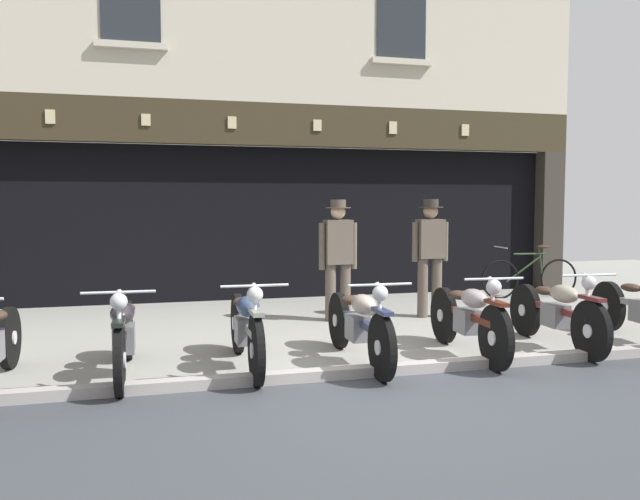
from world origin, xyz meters
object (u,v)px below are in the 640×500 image
motorcycle_center_right (468,317)px  salesman_left (338,254)px  motorcycle_left (124,333)px  motorcycle_right (557,311)px  leaning_bicycle (530,276)px  motorcycle_center (359,323)px  advert_board_near (393,204)px  shopkeeper_center (430,251)px  motorcycle_center_left (246,326)px

motorcycle_center_right → salesman_left: salesman_left is taller
motorcycle_left → motorcycle_right: (4.73, -0.04, 0.01)m
motorcycle_left → motorcycle_center_right: bearing=179.9°
salesman_left → motorcycle_left: bearing=36.4°
motorcycle_center_right → leaning_bicycle: size_ratio=1.12×
motorcycle_center → salesman_left: bearing=-100.9°
motorcycle_center_right → leaning_bicycle: motorcycle_center_right is taller
leaning_bicycle → motorcycle_center: bearing=135.7°
advert_board_near → leaning_bicycle: (2.10, -1.17, -1.25)m
motorcycle_left → motorcycle_center: motorcycle_center is taller
motorcycle_center_right → shopkeeper_center: 2.48m
motorcycle_left → motorcycle_right: bearing=-178.6°
motorcycle_left → motorcycle_center_left: 1.17m
motorcycle_center → salesman_left: size_ratio=1.23×
motorcycle_center → advert_board_near: advert_board_near is taller
shopkeeper_center → salesman_left: bearing=-3.5°
motorcycle_center → motorcycle_left: bearing=-1.9°
advert_board_near → leaning_bicycle: 2.71m
motorcycle_center_left → motorcycle_center: motorcycle_center_left is taller
motorcycle_left → motorcycle_center: (2.32, -0.12, 0.00)m
motorcycle_center_left → motorcycle_center_right: bearing=178.3°
leaning_bicycle → advert_board_near: bearing=66.9°
motorcycle_center → leaning_bicycle: size_ratio=1.17×
motorcycle_right → salesman_left: (-1.89, 2.32, 0.52)m
motorcycle_center_right → motorcycle_right: motorcycle_center_right is taller
advert_board_near → motorcycle_center_left: bearing=-126.2°
motorcycle_center_right → motorcycle_right: 1.16m
salesman_left → motorcycle_right: bearing=126.7°
salesman_left → leaning_bicycle: 4.13m
motorcycle_left → motorcycle_center_left: size_ratio=0.99×
motorcycle_right → leaning_bicycle: size_ratio=1.13×
motorcycle_left → leaning_bicycle: bearing=-150.3°
motorcycle_right → shopkeeper_center: (-0.53, 2.25, 0.53)m
motorcycle_center → salesman_left: (0.51, 2.40, 0.52)m
motorcycle_left → leaning_bicycle: (6.72, 3.53, -0.05)m
advert_board_near → motorcycle_left: bearing=-134.5°
motorcycle_center → leaning_bicycle: 5.72m
salesman_left → shopkeeper_center: (1.37, -0.07, 0.01)m
shopkeeper_center → motorcycle_center: bearing=50.7°
salesman_left → advert_board_near: advert_board_near is taller
motorcycle_center_left → salesman_left: size_ratio=1.19×
motorcycle_center → advert_board_near: size_ratio=2.35×
motorcycle_right → leaning_bicycle: same height
motorcycle_right → shopkeeper_center: bearing=-72.9°
motorcycle_right → motorcycle_left: bearing=3.5°
motorcycle_center_right → shopkeeper_center: bearing=-101.2°
shopkeeper_center → advert_board_near: advert_board_near is taller
motorcycle_center → shopkeeper_center: (1.87, 2.33, 0.53)m
motorcycle_left → salesman_left: 3.68m
motorcycle_center → motorcycle_center_right: size_ratio=1.05×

